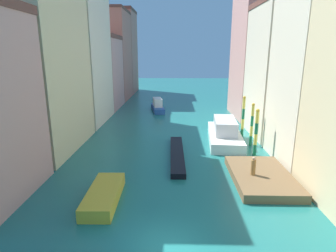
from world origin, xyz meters
name	(u,v)px	position (x,y,z in m)	size (l,w,h in m)	color
ground_plane	(172,126)	(0.00, 24.50, 0.00)	(154.00, 154.00, 0.00)	#1E6B66
building_left_1	(35,53)	(-13.24, 15.38, 9.68)	(7.34, 12.14, 19.34)	beige
building_left_2	(77,59)	(-13.24, 27.34, 8.92)	(7.34, 11.21, 17.82)	beige
building_left_3	(99,72)	(-13.24, 37.88, 6.37)	(7.34, 9.82, 12.72)	tan
building_left_4	(111,55)	(-13.24, 48.56, 9.22)	(7.34, 11.28, 18.42)	#C6705B
building_left_5	(121,52)	(-13.24, 59.52, 9.97)	(7.34, 10.40, 19.92)	#C6705B
building_right_1	(330,40)	(13.24, 12.42, 10.71)	(7.34, 7.79, 21.40)	beige
building_right_2	(285,70)	(13.24, 21.34, 7.72)	(7.34, 9.34, 15.42)	beige
building_right_3	(261,44)	(13.24, 31.54, 11.04)	(7.34, 10.83, 22.06)	tan
waterfront_dock	(261,177)	(7.13, 8.02, 0.32)	(4.42, 7.25, 0.64)	brown
person_on_dock	(253,167)	(6.36, 7.65, 1.31)	(0.36, 0.36, 1.45)	olive
mooring_pole_0	(256,132)	(8.15, 13.65, 2.36)	(0.36, 0.36, 4.61)	#197247
mooring_pole_1	(252,124)	(8.53, 16.62, 2.37)	(0.33, 0.33, 4.64)	#197247
mooring_pole_2	(243,117)	(8.16, 19.06, 2.56)	(0.33, 0.33, 5.01)	#197247
vaporetto_white	(225,133)	(6.00, 18.20, 0.96)	(4.16, 9.75, 2.54)	white
gondola_black	(177,154)	(0.61, 13.05, 0.24)	(1.39, 10.14, 0.47)	black
motorboat_0	(158,106)	(-2.60, 35.07, 0.83)	(2.82, 6.78, 2.20)	#234C93
motorboat_1	(104,195)	(-4.35, 4.58, 0.43)	(2.07, 5.41, 0.85)	gold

